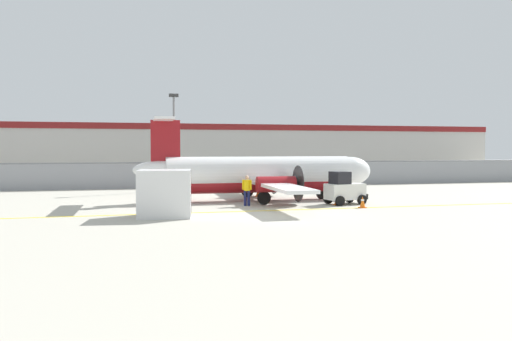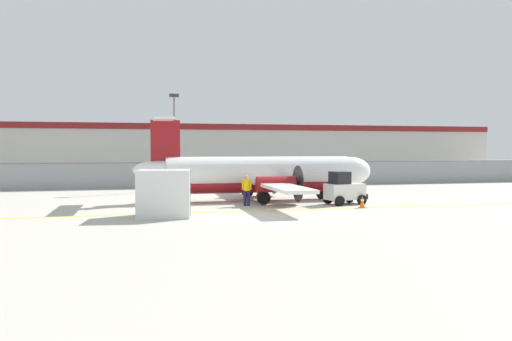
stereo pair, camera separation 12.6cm
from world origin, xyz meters
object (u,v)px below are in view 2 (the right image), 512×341
(commuter_airplane, at_px, (264,174))
(traffic_cone_near_left, at_px, (332,193))
(parked_car_0, at_px, (60,172))
(parked_car_2, at_px, (170,171))
(ground_crew_worker, at_px, (247,189))
(parked_car_5, at_px, (357,171))
(parked_car_1, at_px, (121,172))
(cargo_container, at_px, (164,193))
(traffic_cone_far_right, at_px, (362,202))
(apron_light_pole, at_px, (174,134))
(traffic_cone_near_right, at_px, (337,199))
(baggage_tug, at_px, (344,189))
(parked_car_3, at_px, (242,170))
(traffic_cone_far_left, at_px, (258,192))
(parked_car_4, at_px, (272,168))

(commuter_airplane, height_order, traffic_cone_near_left, commuter_airplane)
(parked_car_0, height_order, parked_car_2, same)
(ground_crew_worker, relative_size, parked_car_5, 0.40)
(commuter_airplane, bearing_deg, parked_car_5, 50.82)
(ground_crew_worker, xyz_separation_m, parked_car_1, (-7.52, 23.79, -0.06))
(cargo_container, distance_m, traffic_cone_far_right, 10.62)
(ground_crew_worker, height_order, traffic_cone_far_right, ground_crew_worker)
(apron_light_pole, bearing_deg, parked_car_1, 108.45)
(commuter_airplane, bearing_deg, traffic_cone_near_right, -44.63)
(baggage_tug, relative_size, parked_car_3, 0.57)
(traffic_cone_far_left, relative_size, parked_car_1, 0.15)
(traffic_cone_near_left, xyz_separation_m, traffic_cone_far_right, (-0.50, -5.59, 0.00))
(commuter_airplane, relative_size, baggage_tug, 6.39)
(traffic_cone_far_right, bearing_deg, parked_car_5, 65.92)
(baggage_tug, relative_size, cargo_container, 0.95)
(traffic_cone_far_left, bearing_deg, ground_crew_worker, -110.28)
(parked_car_4, distance_m, apron_light_pole, 23.81)
(ground_crew_worker, relative_size, parked_car_3, 0.39)
(baggage_tug, height_order, traffic_cone_far_right, baggage_tug)
(traffic_cone_near_left, bearing_deg, parked_car_3, 93.89)
(traffic_cone_near_left, distance_m, traffic_cone_far_right, 5.61)
(traffic_cone_near_left, distance_m, parked_car_2, 23.33)
(parked_car_5, xyz_separation_m, apron_light_pole, (-19.02, -9.11, 3.41))
(parked_car_2, bearing_deg, ground_crew_worker, -79.54)
(ground_crew_worker, height_order, parked_car_2, same)
(cargo_container, relative_size, parked_car_4, 0.62)
(ground_crew_worker, distance_m, parked_car_2, 24.90)
(parked_car_3, bearing_deg, parked_car_0, -173.32)
(ground_crew_worker, relative_size, traffic_cone_far_right, 2.66)
(commuter_airplane, xyz_separation_m, parked_car_3, (3.22, 22.47, -0.71))
(traffic_cone_near_left, bearing_deg, parked_car_1, 124.04)
(commuter_airplane, distance_m, apron_light_pole, 9.92)
(apron_light_pole, bearing_deg, commuter_airplane, -59.40)
(parked_car_5, bearing_deg, parked_car_2, 167.24)
(commuter_airplane, relative_size, cargo_container, 6.09)
(ground_crew_worker, xyz_separation_m, traffic_cone_near_left, (6.36, 3.25, -0.64))
(commuter_airplane, height_order, parked_car_5, commuter_airplane)
(parked_car_0, distance_m, parked_car_5, 29.73)
(parked_car_2, bearing_deg, traffic_cone_far_right, -68.23)
(traffic_cone_near_left, bearing_deg, parked_car_2, 112.79)
(commuter_airplane, distance_m, baggage_tug, 5.08)
(cargo_container, distance_m, apron_light_pole, 14.68)
(parked_car_5, bearing_deg, commuter_airplane, -127.46)
(baggage_tug, bearing_deg, parked_car_1, 106.78)
(ground_crew_worker, height_order, parked_car_4, same)
(baggage_tug, distance_m, cargo_container, 10.67)
(traffic_cone_far_right, bearing_deg, commuter_airplane, 130.19)
(traffic_cone_far_left, relative_size, parked_car_2, 0.15)
(parked_car_2, xyz_separation_m, parked_car_5, (18.49, -4.80, 0.00))
(parked_car_3, xyz_separation_m, parked_car_5, (10.94, -5.15, 0.00))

